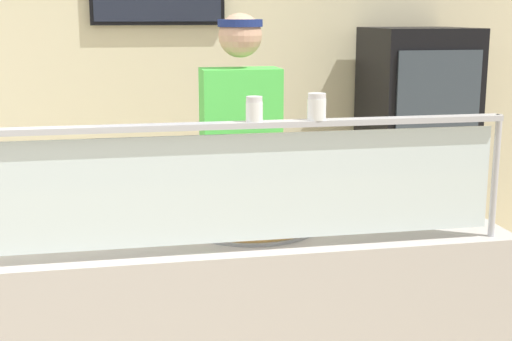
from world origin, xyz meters
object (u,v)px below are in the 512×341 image
(worker_figure, at_px, (242,169))
(drink_fridge, at_px, (415,149))
(parmesan_shaker, at_px, (254,111))
(pizza_server, at_px, (252,218))
(pizza_tray, at_px, (252,222))
(pepper_flake_shaker, at_px, (317,108))

(worker_figure, bearing_deg, drink_fridge, 39.80)
(parmesan_shaker, bearing_deg, drink_fridge, 55.22)
(pizza_server, bearing_deg, worker_figure, 90.21)
(pizza_tray, relative_size, pizza_server, 1.82)
(pepper_flake_shaker, distance_m, worker_figure, 1.18)
(worker_figure, height_order, drink_fridge, worker_figure)
(pizza_tray, xyz_separation_m, drink_fridge, (1.54, 2.00, -0.13))
(pepper_flake_shaker, distance_m, drink_fridge, 2.74)
(pepper_flake_shaker, bearing_deg, worker_figure, 93.23)
(pepper_flake_shaker, bearing_deg, parmesan_shaker, 180.00)
(drink_fridge, bearing_deg, worker_figure, -140.20)
(pepper_flake_shaker, bearing_deg, pizza_tray, 119.82)
(pizza_tray, distance_m, pizza_server, 0.03)
(parmesan_shaker, xyz_separation_m, pepper_flake_shaker, (0.22, -0.00, 0.00))
(pizza_server, height_order, parmesan_shaker, parmesan_shaker)
(pizza_tray, distance_m, worker_figure, 0.81)
(parmesan_shaker, distance_m, drink_fridge, 2.86)
(parmesan_shaker, bearing_deg, pizza_tray, 80.86)
(pizza_tray, relative_size, worker_figure, 0.29)
(pizza_tray, xyz_separation_m, pizza_server, (-0.00, -0.02, 0.02))
(pizza_tray, relative_size, parmesan_shaker, 6.04)
(pizza_tray, bearing_deg, worker_figure, 82.43)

